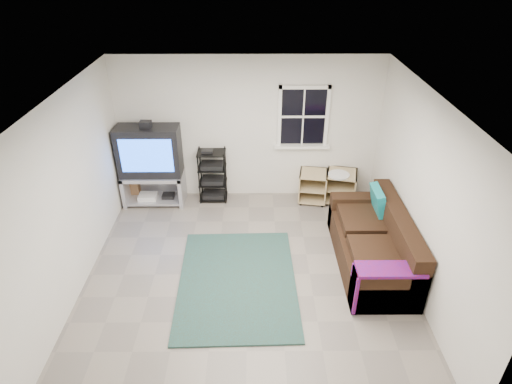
{
  "coord_description": "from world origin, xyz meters",
  "views": [
    {
      "loc": [
        0.09,
        -4.72,
        4.18
      ],
      "look_at": [
        0.12,
        0.4,
        1.15
      ],
      "focal_mm": 30.0,
      "sensor_mm": 36.0,
      "label": 1
    }
  ],
  "objects_px": {
    "side_table_right": "(341,184)",
    "av_rack": "(213,178)",
    "tv_unit": "(151,159)",
    "sofa": "(374,245)",
    "side_table_left": "(313,185)"
  },
  "relations": [
    {
      "from": "side_table_right",
      "to": "av_rack",
      "type": "bearing_deg",
      "value": 178.64
    },
    {
      "from": "tv_unit",
      "to": "sofa",
      "type": "bearing_deg",
      "value": -26.47
    },
    {
      "from": "tv_unit",
      "to": "sofa",
      "type": "height_order",
      "value": "tv_unit"
    },
    {
      "from": "sofa",
      "to": "side_table_right",
      "type": "bearing_deg",
      "value": 95.43
    },
    {
      "from": "av_rack",
      "to": "sofa",
      "type": "height_order",
      "value": "av_rack"
    },
    {
      "from": "av_rack",
      "to": "sofa",
      "type": "relative_size",
      "value": 0.48
    },
    {
      "from": "side_table_left",
      "to": "side_table_right",
      "type": "bearing_deg",
      "value": -3.46
    },
    {
      "from": "av_rack",
      "to": "side_table_left",
      "type": "height_order",
      "value": "av_rack"
    },
    {
      "from": "tv_unit",
      "to": "side_table_right",
      "type": "xyz_separation_m",
      "value": [
        3.39,
        0.03,
        -0.53
      ]
    },
    {
      "from": "tv_unit",
      "to": "side_table_left",
      "type": "relative_size",
      "value": 2.73
    },
    {
      "from": "av_rack",
      "to": "side_table_left",
      "type": "relative_size",
      "value": 1.72
    },
    {
      "from": "tv_unit",
      "to": "side_table_right",
      "type": "height_order",
      "value": "tv_unit"
    },
    {
      "from": "tv_unit",
      "to": "side_table_right",
      "type": "bearing_deg",
      "value": 0.56
    },
    {
      "from": "side_table_left",
      "to": "sofa",
      "type": "distance_m",
      "value": 1.96
    },
    {
      "from": "tv_unit",
      "to": "side_table_right",
      "type": "distance_m",
      "value": 3.43
    }
  ]
}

